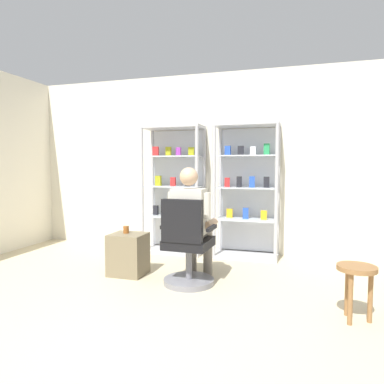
{
  "coord_description": "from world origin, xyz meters",
  "views": [
    {
      "loc": [
        1.24,
        -2.23,
        1.3
      ],
      "look_at": [
        0.05,
        1.68,
        1.0
      ],
      "focal_mm": 32.58,
      "sensor_mm": 36.0,
      "label": 1
    }
  ],
  "objects_px": {
    "display_cabinet_left": "(175,189)",
    "display_cabinet_right": "(247,190)",
    "storage_crate": "(128,254)",
    "office_chair": "(187,250)",
    "wooden_stool": "(356,277)",
    "seated_shopkeeper": "(192,219)",
    "tea_glass": "(126,230)"
  },
  "relations": [
    {
      "from": "display_cabinet_left",
      "to": "seated_shopkeeper",
      "type": "height_order",
      "value": "display_cabinet_left"
    },
    {
      "from": "office_chair",
      "to": "tea_glass",
      "type": "relative_size",
      "value": 10.71
    },
    {
      "from": "display_cabinet_right",
      "to": "office_chair",
      "type": "relative_size",
      "value": 1.98
    },
    {
      "from": "office_chair",
      "to": "display_cabinet_right",
      "type": "bearing_deg",
      "value": 72.85
    },
    {
      "from": "office_chair",
      "to": "wooden_stool",
      "type": "distance_m",
      "value": 1.68
    },
    {
      "from": "display_cabinet_right",
      "to": "storage_crate",
      "type": "distance_m",
      "value": 1.92
    },
    {
      "from": "display_cabinet_left",
      "to": "seated_shopkeeper",
      "type": "bearing_deg",
      "value": -62.56
    },
    {
      "from": "display_cabinet_right",
      "to": "tea_glass",
      "type": "distance_m",
      "value": 1.84
    },
    {
      "from": "display_cabinet_right",
      "to": "wooden_stool",
      "type": "distance_m",
      "value": 2.28
    },
    {
      "from": "display_cabinet_left",
      "to": "display_cabinet_right",
      "type": "distance_m",
      "value": 1.1
    },
    {
      "from": "display_cabinet_right",
      "to": "office_chair",
      "type": "height_order",
      "value": "display_cabinet_right"
    },
    {
      "from": "office_chair",
      "to": "storage_crate",
      "type": "height_order",
      "value": "office_chair"
    },
    {
      "from": "display_cabinet_left",
      "to": "seated_shopkeeper",
      "type": "relative_size",
      "value": 1.47
    },
    {
      "from": "display_cabinet_left",
      "to": "office_chair",
      "type": "height_order",
      "value": "display_cabinet_left"
    },
    {
      "from": "display_cabinet_right",
      "to": "storage_crate",
      "type": "bearing_deg",
      "value": -134.28
    },
    {
      "from": "office_chair",
      "to": "storage_crate",
      "type": "distance_m",
      "value": 0.83
    },
    {
      "from": "office_chair",
      "to": "wooden_stool",
      "type": "xyz_separation_m",
      "value": [
        1.62,
        -0.42,
        -0.02
      ]
    },
    {
      "from": "storage_crate",
      "to": "wooden_stool",
      "type": "bearing_deg",
      "value": -13.7
    },
    {
      "from": "seated_shopkeeper",
      "to": "storage_crate",
      "type": "relative_size",
      "value": 2.6
    },
    {
      "from": "storage_crate",
      "to": "seated_shopkeeper",
      "type": "bearing_deg",
      "value": -0.36
    },
    {
      "from": "storage_crate",
      "to": "display_cabinet_right",
      "type": "bearing_deg",
      "value": 45.72
    },
    {
      "from": "storage_crate",
      "to": "office_chair",
      "type": "bearing_deg",
      "value": -11.93
    },
    {
      "from": "wooden_stool",
      "to": "tea_glass",
      "type": "bearing_deg",
      "value": 166.02
    },
    {
      "from": "display_cabinet_left",
      "to": "display_cabinet_right",
      "type": "height_order",
      "value": "same"
    },
    {
      "from": "seated_shopkeeper",
      "to": "wooden_stool",
      "type": "distance_m",
      "value": 1.75
    },
    {
      "from": "display_cabinet_left",
      "to": "tea_glass",
      "type": "distance_m",
      "value": 1.33
    },
    {
      "from": "storage_crate",
      "to": "wooden_stool",
      "type": "height_order",
      "value": "storage_crate"
    },
    {
      "from": "office_chair",
      "to": "seated_shopkeeper",
      "type": "xyz_separation_m",
      "value": [
        0.01,
        0.16,
        0.32
      ]
    },
    {
      "from": "storage_crate",
      "to": "tea_glass",
      "type": "xyz_separation_m",
      "value": [
        -0.04,
        0.02,
        0.29
      ]
    },
    {
      "from": "display_cabinet_right",
      "to": "display_cabinet_left",
      "type": "bearing_deg",
      "value": 179.98
    },
    {
      "from": "display_cabinet_left",
      "to": "wooden_stool",
      "type": "relative_size",
      "value": 4.01
    },
    {
      "from": "seated_shopkeeper",
      "to": "wooden_stool",
      "type": "xyz_separation_m",
      "value": [
        1.62,
        -0.58,
        -0.34
      ]
    }
  ]
}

